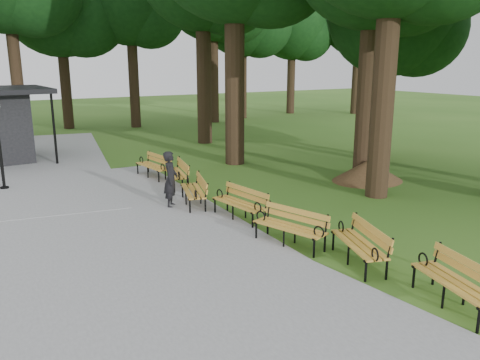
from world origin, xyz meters
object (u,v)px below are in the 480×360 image
person (171,179)px  bench_4 (239,204)px  bench_3 (290,228)px  bench_1 (455,283)px  bench_7 (153,166)px  dirt_mound (368,170)px  bench_6 (176,173)px  lawn_tree_5 (393,11)px  bench_2 (359,244)px  bench_5 (193,191)px

person → bench_4: size_ratio=0.88×
bench_3 → bench_4: 2.24m
bench_1 → bench_4: same height
person → bench_7: (0.85, 3.70, -0.39)m
dirt_mound → bench_6: bearing=155.3°
bench_4 → lawn_tree_5: bearing=104.6°
bench_1 → bench_2: same height
bench_5 → bench_6: bearing=-174.3°
bench_1 → bench_6: (-0.79, 10.25, 0.00)m
bench_6 → bench_7: same height
bench_1 → bench_5: (-1.27, 7.83, 0.00)m
dirt_mound → lawn_tree_5: bearing=36.4°
dirt_mound → bench_1: (-5.43, -7.40, 0.06)m
bench_2 → bench_5: bearing=-149.0°
bench_5 → lawn_tree_5: bearing=119.3°
bench_5 → bench_4: bearing=32.5°
bench_3 → lawn_tree_5: lawn_tree_5 is taller
person → bench_7: bearing=20.6°
dirt_mound → bench_4: bearing=-167.4°
person → bench_1: (1.90, -8.02, -0.39)m
bench_1 → bench_5: size_ratio=1.00×
person → dirt_mound: size_ratio=0.74×
person → dirt_mound: 7.36m
bench_3 → bench_7: size_ratio=1.00×
bench_3 → bench_4: (-0.02, 2.24, 0.00)m
bench_5 → dirt_mound: bearing=103.3°
bench_3 → lawn_tree_5: bearing=105.3°
bench_1 → lawn_tree_5: size_ratio=0.21×
bench_4 → bench_5: 1.89m
bench_7 → lawn_tree_5: lawn_tree_5 is taller
bench_7 → bench_3: bearing=-4.9°
bench_2 → bench_6: 8.08m
person → bench_6: person is taller
dirt_mound → bench_3: bench_3 is taller
bench_2 → bench_4: 3.87m
bench_4 → bench_7: 5.72m
bench_6 → lawn_tree_5: size_ratio=0.21×
dirt_mound → bench_1: bench_1 is taller
bench_2 → bench_6: bearing=-155.9°
bench_6 → bench_7: size_ratio=1.00×
bench_4 → bench_6: same height
bench_4 → lawn_tree_5: lawn_tree_5 is taller
bench_5 → person: bearing=-90.0°
dirt_mound → bench_1: 9.17m
bench_2 → bench_5: same height
person → bench_5: (0.62, -0.19, -0.39)m
bench_1 → lawn_tree_5: (9.07, 10.08, 5.77)m
dirt_mound → bench_5: bearing=176.3°
bench_3 → lawn_tree_5: (9.82, 6.30, 5.77)m
bench_3 → bench_4: bearing=163.2°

